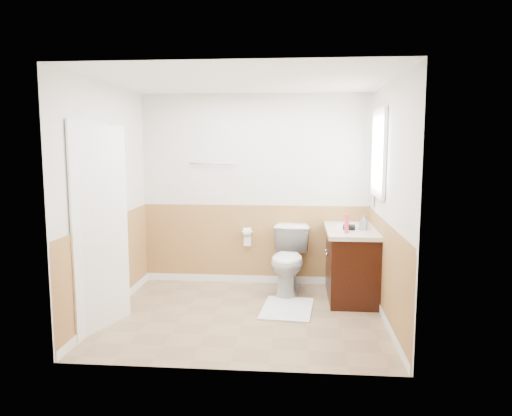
# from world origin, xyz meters

# --- Properties ---
(floor) EXTENTS (3.00, 3.00, 0.00)m
(floor) POSITION_xyz_m (0.00, 0.00, 0.00)
(floor) COLOR #8C7051
(floor) RESTS_ON ground
(ceiling) EXTENTS (3.00, 3.00, 0.00)m
(ceiling) POSITION_xyz_m (0.00, 0.00, 2.50)
(ceiling) COLOR white
(ceiling) RESTS_ON floor
(wall_back) EXTENTS (3.00, 0.00, 3.00)m
(wall_back) POSITION_xyz_m (0.00, 1.30, 1.25)
(wall_back) COLOR silver
(wall_back) RESTS_ON floor
(wall_front) EXTENTS (3.00, 0.00, 3.00)m
(wall_front) POSITION_xyz_m (0.00, -1.30, 1.25)
(wall_front) COLOR silver
(wall_front) RESTS_ON floor
(wall_left) EXTENTS (0.00, 3.00, 3.00)m
(wall_left) POSITION_xyz_m (-1.50, 0.00, 1.25)
(wall_left) COLOR silver
(wall_left) RESTS_ON floor
(wall_right) EXTENTS (0.00, 3.00, 3.00)m
(wall_right) POSITION_xyz_m (1.50, 0.00, 1.25)
(wall_right) COLOR silver
(wall_right) RESTS_ON floor
(wainscot_back) EXTENTS (3.00, 0.00, 3.00)m
(wainscot_back) POSITION_xyz_m (0.00, 1.29, 0.50)
(wainscot_back) COLOR #B17C46
(wainscot_back) RESTS_ON floor
(wainscot_front) EXTENTS (3.00, 0.00, 3.00)m
(wainscot_front) POSITION_xyz_m (0.00, -1.29, 0.50)
(wainscot_front) COLOR #B17C46
(wainscot_front) RESTS_ON floor
(wainscot_left) EXTENTS (0.00, 2.60, 2.60)m
(wainscot_left) POSITION_xyz_m (-1.49, 0.00, 0.50)
(wainscot_left) COLOR #B17C46
(wainscot_left) RESTS_ON floor
(wainscot_right) EXTENTS (0.00, 2.60, 2.60)m
(wainscot_right) POSITION_xyz_m (1.49, 0.00, 0.50)
(wainscot_right) COLOR #B17C46
(wainscot_right) RESTS_ON floor
(toilet) EXTENTS (0.53, 0.84, 0.82)m
(toilet) POSITION_xyz_m (0.46, 0.89, 0.41)
(toilet) COLOR silver
(toilet) RESTS_ON floor
(bath_mat) EXTENTS (0.62, 0.85, 0.02)m
(bath_mat) POSITION_xyz_m (0.46, 0.23, 0.01)
(bath_mat) COLOR silver
(bath_mat) RESTS_ON floor
(vanity_cabinet) EXTENTS (0.55, 1.10, 0.80)m
(vanity_cabinet) POSITION_xyz_m (1.21, 0.77, 0.40)
(vanity_cabinet) COLOR black
(vanity_cabinet) RESTS_ON floor
(vanity_knob_left) EXTENTS (0.03, 0.03, 0.03)m
(vanity_knob_left) POSITION_xyz_m (0.91, 0.67, 0.55)
(vanity_knob_left) COLOR silver
(vanity_knob_left) RESTS_ON vanity_cabinet
(vanity_knob_right) EXTENTS (0.03, 0.03, 0.03)m
(vanity_knob_right) POSITION_xyz_m (0.91, 0.87, 0.55)
(vanity_knob_right) COLOR #BABBC1
(vanity_knob_right) RESTS_ON vanity_cabinet
(countertop) EXTENTS (0.60, 1.15, 0.05)m
(countertop) POSITION_xyz_m (1.20, 0.77, 0.83)
(countertop) COLOR silver
(countertop) RESTS_ON vanity_cabinet
(sink_basin) EXTENTS (0.36, 0.36, 0.02)m
(sink_basin) POSITION_xyz_m (1.21, 0.92, 0.86)
(sink_basin) COLOR white
(sink_basin) RESTS_ON countertop
(faucet) EXTENTS (0.02, 0.02, 0.14)m
(faucet) POSITION_xyz_m (1.39, 0.92, 0.92)
(faucet) COLOR silver
(faucet) RESTS_ON countertop
(lotion_bottle) EXTENTS (0.05, 0.05, 0.22)m
(lotion_bottle) POSITION_xyz_m (1.11, 0.42, 0.96)
(lotion_bottle) COLOR #DA3853
(lotion_bottle) RESTS_ON countertop
(soap_dispenser) EXTENTS (0.11, 0.11, 0.18)m
(soap_dispenser) POSITION_xyz_m (1.33, 0.66, 0.94)
(soap_dispenser) COLOR gray
(soap_dispenser) RESTS_ON countertop
(hair_dryer_body) EXTENTS (0.14, 0.07, 0.07)m
(hair_dryer_body) POSITION_xyz_m (1.16, 0.63, 0.89)
(hair_dryer_body) COLOR black
(hair_dryer_body) RESTS_ON countertop
(hair_dryer_handle) EXTENTS (0.03, 0.03, 0.07)m
(hair_dryer_handle) POSITION_xyz_m (1.13, 0.70, 0.86)
(hair_dryer_handle) COLOR black
(hair_dryer_handle) RESTS_ON countertop
(mirror_panel) EXTENTS (0.02, 0.35, 0.90)m
(mirror_panel) POSITION_xyz_m (1.48, 1.10, 1.55)
(mirror_panel) COLOR silver
(mirror_panel) RESTS_ON wall_right
(window_frame) EXTENTS (0.04, 0.80, 1.00)m
(window_frame) POSITION_xyz_m (1.47, 0.59, 1.75)
(window_frame) COLOR white
(window_frame) RESTS_ON wall_right
(window_glass) EXTENTS (0.01, 0.70, 0.90)m
(window_glass) POSITION_xyz_m (1.49, 0.59, 1.75)
(window_glass) COLOR white
(window_glass) RESTS_ON wall_right
(door) EXTENTS (0.29, 0.78, 2.04)m
(door) POSITION_xyz_m (-1.40, -0.45, 1.02)
(door) COLOR white
(door) RESTS_ON wall_left
(door_frame) EXTENTS (0.02, 0.92, 2.10)m
(door_frame) POSITION_xyz_m (-1.48, -0.45, 1.03)
(door_frame) COLOR white
(door_frame) RESTS_ON wall_left
(door_knob) EXTENTS (0.06, 0.06, 0.06)m
(door_knob) POSITION_xyz_m (-1.34, -0.12, 0.95)
(door_knob) COLOR silver
(door_knob) RESTS_ON door
(towel_bar) EXTENTS (0.62, 0.02, 0.02)m
(towel_bar) POSITION_xyz_m (-0.55, 1.25, 1.60)
(towel_bar) COLOR silver
(towel_bar) RESTS_ON wall_back
(tp_holder_bar) EXTENTS (0.14, 0.02, 0.02)m
(tp_holder_bar) POSITION_xyz_m (-0.10, 1.23, 0.70)
(tp_holder_bar) COLOR silver
(tp_holder_bar) RESTS_ON wall_back
(tp_roll) EXTENTS (0.10, 0.11, 0.11)m
(tp_roll) POSITION_xyz_m (-0.10, 1.23, 0.70)
(tp_roll) COLOR white
(tp_roll) RESTS_ON tp_holder_bar
(tp_sheet) EXTENTS (0.10, 0.01, 0.16)m
(tp_sheet) POSITION_xyz_m (-0.10, 1.23, 0.59)
(tp_sheet) COLOR white
(tp_sheet) RESTS_ON tp_roll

